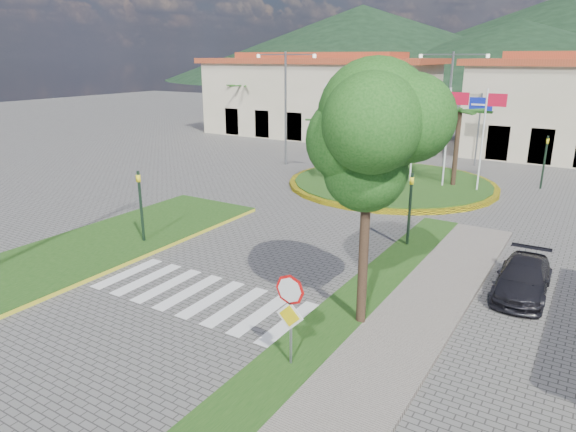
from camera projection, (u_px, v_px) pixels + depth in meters
The scene contains 22 objects.
ground at pixel (100, 350), 14.04m from camera, with size 160.00×160.00×0.00m, color #5D5B58.
sidewalk_right at pixel (329, 380), 12.63m from camera, with size 4.00×28.00×0.15m, color gray.
verge_right at pixel (288, 364), 13.23m from camera, with size 1.60×28.00×0.18m, color #1B4513.
median_left at pixel (114, 240), 22.15m from camera, with size 5.00×14.00×0.18m, color #1B4513.
crosswalk at pixel (198, 295), 17.28m from camera, with size 8.00×3.00×0.01m, color silver.
roundabout_island at pixel (391, 183), 31.84m from camera, with size 12.70×12.70×6.00m.
stop_sign at pixel (290, 307), 12.64m from camera, with size 0.80×0.11×2.65m.
deciduous_tree at pixel (368, 154), 13.79m from camera, with size 3.60×3.60×6.80m.
traffic_light_left at pixel (141, 201), 21.35m from camera, with size 0.15×0.18×3.20m.
traffic_light_right at pixel (410, 203), 20.94m from camera, with size 0.15×0.18×3.20m.
traffic_light_far at pixel (545, 157), 30.55m from camera, with size 0.18×0.15×3.20m.
direction_sign_west at pixel (412, 113), 39.13m from camera, with size 1.60×0.14×5.20m.
direction_sign_east at pixel (480, 117), 36.62m from camera, with size 1.60×0.14×5.20m.
street_lamp_centre at pixel (449, 103), 36.55m from camera, with size 4.80×0.16×8.00m.
street_lamp_west at pixel (286, 103), 36.70m from camera, with size 4.80×0.16×8.00m.
building_left at pixel (318, 96), 50.75m from camera, with size 23.32×9.54×8.05m.
hill_far_west at pixel (361, 44), 152.02m from camera, with size 140.00×140.00×22.00m, color black.
hill_near_back at pixel (517, 55), 122.20m from camera, with size 110.00×110.00×16.00m, color black.
white_van at pixel (311, 134), 49.27m from camera, with size 1.79×3.89×1.08m, color silver.
car_dark_a at pixel (376, 148), 41.04m from camera, with size 1.62×4.02×1.37m, color black.
car_dark_b at pixel (556, 158), 37.64m from camera, with size 1.18×3.37×1.11m, color black.
car_side_right at pixel (523, 278), 17.20m from camera, with size 1.61×3.96×1.15m, color black.
Camera 1 is at (10.85, -7.76, 7.69)m, focal length 32.00 mm.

